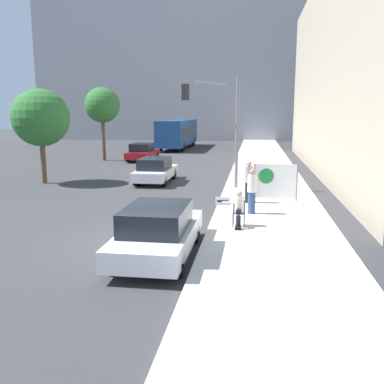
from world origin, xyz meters
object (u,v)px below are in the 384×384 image
at_px(pedestrian_behind, 249,181).
at_px(street_tree_near_curb, 41,118).
at_px(parked_car_curbside, 158,231).
at_px(car_on_road_midblock, 143,152).
at_px(traffic_light_pole, 216,112).
at_px(seated_protester, 238,208).
at_px(city_bus_on_road, 178,132).
at_px(jogger_on_sidewalk, 252,191).
at_px(motorcycle_on_road, 143,173).
at_px(street_tree_midblock, 102,105).
at_px(protest_banner, 275,181).
at_px(car_on_road_nearest, 155,170).

height_order(pedestrian_behind, street_tree_near_curb, street_tree_near_curb).
height_order(parked_car_curbside, car_on_road_midblock, parked_car_curbside).
relative_size(pedestrian_behind, traffic_light_pole, 0.32).
xyz_separation_m(seated_protester, street_tree_near_curb, (-11.11, 8.32, 2.79)).
distance_m(traffic_light_pole, city_bus_on_road, 25.15).
height_order(jogger_on_sidewalk, motorcycle_on_road, jogger_on_sidewalk).
height_order(seated_protester, city_bus_on_road, city_bus_on_road).
relative_size(motorcycle_on_road, street_tree_near_curb, 0.41).
distance_m(street_tree_near_curb, street_tree_midblock, 11.51).
height_order(jogger_on_sidewalk, street_tree_midblock, street_tree_midblock).
distance_m(car_on_road_midblock, street_tree_midblock, 4.91).
xyz_separation_m(street_tree_near_curb, street_tree_midblock, (-0.62, 11.46, 0.83)).
bearing_deg(pedestrian_behind, city_bus_on_road, 128.51).
bearing_deg(motorcycle_on_road, street_tree_midblock, 119.73).
distance_m(jogger_on_sidewalk, street_tree_near_curb, 13.44).
bearing_deg(jogger_on_sidewalk, city_bus_on_road, -53.01).
bearing_deg(protest_banner, car_on_road_nearest, 142.05).
bearing_deg(traffic_light_pole, street_tree_near_curb, 178.13).
relative_size(parked_car_curbside, motorcycle_on_road, 2.14).
xyz_separation_m(car_on_road_nearest, street_tree_midblock, (-6.72, 10.31, 3.74)).
relative_size(protest_banner, parked_car_curbside, 0.41).
xyz_separation_m(car_on_road_midblock, city_bus_on_road, (0.76, 12.19, 1.06)).
relative_size(pedestrian_behind, street_tree_midblock, 0.30).
distance_m(jogger_on_sidewalk, traffic_light_pole, 6.98).
distance_m(jogger_on_sidewalk, protest_banner, 2.72).
relative_size(city_bus_on_road, street_tree_near_curb, 2.28).
relative_size(car_on_road_nearest, street_tree_midblock, 0.75).
height_order(car_on_road_nearest, street_tree_midblock, street_tree_midblock).
height_order(street_tree_near_curb, street_tree_midblock, street_tree_midblock).
relative_size(traffic_light_pole, car_on_road_midblock, 1.23).
xyz_separation_m(city_bus_on_road, street_tree_midblock, (-3.95, -12.47, 2.67)).
bearing_deg(parked_car_curbside, city_bus_on_road, 99.23).
bearing_deg(car_on_road_nearest, traffic_light_pole, -22.45).
height_order(traffic_light_pole, parked_car_curbside, traffic_light_pole).
height_order(parked_car_curbside, street_tree_midblock, street_tree_midblock).
distance_m(protest_banner, city_bus_on_road, 29.27).
bearing_deg(traffic_light_pole, motorcycle_on_road, 164.32).
relative_size(pedestrian_behind, parked_car_curbside, 0.39).
bearing_deg(pedestrian_behind, street_tree_near_curb, -178.53).
relative_size(seated_protester, traffic_light_pole, 0.22).
relative_size(motorcycle_on_road, street_tree_midblock, 0.36).
xyz_separation_m(jogger_on_sidewalk, city_bus_on_road, (-8.22, 30.32, 0.74)).
relative_size(parked_car_curbside, street_tree_near_curb, 0.88).
relative_size(seated_protester, pedestrian_behind, 0.68).
xyz_separation_m(car_on_road_midblock, street_tree_midblock, (-3.19, -0.28, 3.73)).
distance_m(jogger_on_sidewalk, motorcycle_on_road, 9.50).
distance_m(car_on_road_nearest, motorcycle_on_road, 0.74).
xyz_separation_m(seated_protester, jogger_on_sidewalk, (0.43, 1.93, 0.22)).
bearing_deg(motorcycle_on_road, parked_car_curbside, -73.34).
xyz_separation_m(car_on_road_nearest, car_on_road_midblock, (-3.53, 10.59, 0.01)).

